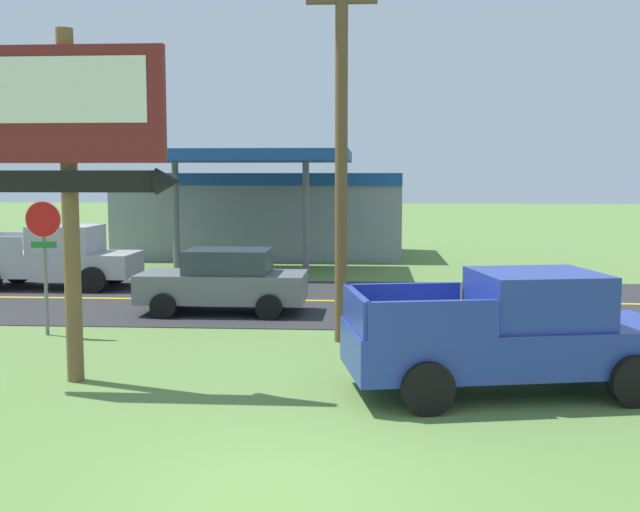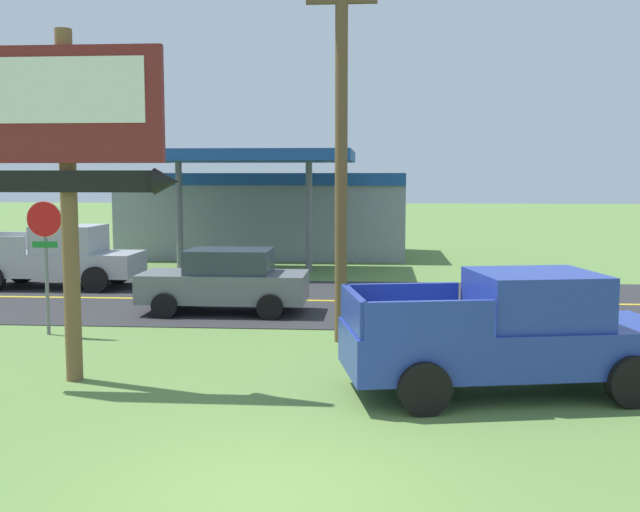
# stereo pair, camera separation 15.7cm
# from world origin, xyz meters

# --- Properties ---
(ground_plane) EXTENTS (180.00, 180.00, 0.00)m
(ground_plane) POSITION_xyz_m (0.00, 0.00, 0.00)
(ground_plane) COLOR #5B7F3D
(road_asphalt) EXTENTS (140.00, 8.00, 0.02)m
(road_asphalt) POSITION_xyz_m (0.00, 13.00, 0.01)
(road_asphalt) COLOR #2B2B2D
(road_asphalt) RESTS_ON ground
(road_centre_line) EXTENTS (126.00, 0.20, 0.01)m
(road_centre_line) POSITION_xyz_m (0.00, 13.00, 0.02)
(road_centre_line) COLOR gold
(road_centre_line) RESTS_ON road_asphalt
(motel_sign) EXTENTS (3.63, 0.54, 5.89)m
(motel_sign) POSITION_xyz_m (-3.87, 4.28, 4.07)
(motel_sign) COLOR brown
(motel_sign) RESTS_ON ground
(stop_sign) EXTENTS (0.80, 0.08, 2.95)m
(stop_sign) POSITION_xyz_m (-6.02, 8.05, 2.03)
(stop_sign) COLOR slate
(stop_sign) RESTS_ON ground
(utility_pole) EXTENTS (1.61, 0.26, 8.31)m
(utility_pole) POSITION_xyz_m (0.45, 7.84, 4.41)
(utility_pole) COLOR brown
(utility_pole) RESTS_ON ground
(gas_station) EXTENTS (12.00, 11.50, 4.40)m
(gas_station) POSITION_xyz_m (-3.70, 25.29, 1.94)
(gas_station) COLOR gray
(gas_station) RESTS_ON ground
(pickup_blue_parked_on_lawn) EXTENTS (5.48, 2.97, 1.96)m
(pickup_blue_parked_on_lawn) POSITION_xyz_m (3.37, 4.22, 0.96)
(pickup_blue_parked_on_lawn) COLOR #233893
(pickup_blue_parked_on_lawn) RESTS_ON ground
(pickup_silver_on_road) EXTENTS (5.20, 2.24, 1.96)m
(pickup_silver_on_road) POSITION_xyz_m (-8.75, 15.00, 0.96)
(pickup_silver_on_road) COLOR #A8AAAF
(pickup_silver_on_road) RESTS_ON ground
(car_grey_far_lane) EXTENTS (4.20, 2.00, 1.64)m
(car_grey_far_lane) POSITION_xyz_m (-2.65, 11.00, 0.83)
(car_grey_far_lane) COLOR slate
(car_grey_far_lane) RESTS_ON ground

